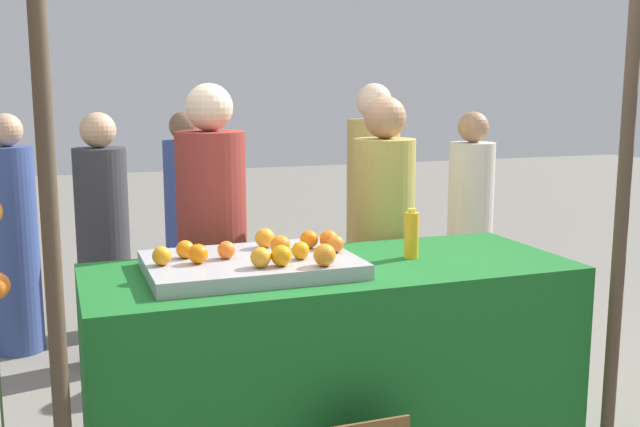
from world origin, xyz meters
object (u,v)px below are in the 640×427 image
object	(u,v)px
stall_counter	(332,368)
vendor_right	(383,261)
juice_bottle	(411,235)
vendor_left	(213,269)
orange_0	(329,239)
orange_1	(198,254)

from	to	relation	value
stall_counter	vendor_right	world-z (taller)	vendor_right
juice_bottle	vendor_left	bearing A→B (deg)	140.52
vendor_left	stall_counter	bearing A→B (deg)	-59.72
orange_0	juice_bottle	distance (m)	0.38
stall_counter	orange_1	xyz separation A→B (m)	(-0.57, -0.02, 0.56)
stall_counter	orange_0	distance (m)	0.56
stall_counter	juice_bottle	distance (m)	0.68
orange_0	vendor_left	xyz separation A→B (m)	(-0.39, 0.58, -0.23)
stall_counter	vendor_right	xyz separation A→B (m)	(0.53, 0.63, 0.29)
vendor_left	vendor_right	distance (m)	0.90
juice_bottle	vendor_left	size ratio (longest dim) A/B	0.13
juice_bottle	orange_0	bearing A→B (deg)	173.22
orange_1	orange_0	bearing A→B (deg)	8.16
orange_0	vendor_right	xyz separation A→B (m)	(0.52, 0.56, -0.26)
orange_1	vendor_left	xyz separation A→B (m)	(0.19, 0.67, -0.23)
vendor_right	stall_counter	bearing A→B (deg)	-130.00
orange_1	juice_bottle	size ratio (longest dim) A/B	0.36
stall_counter	orange_1	size ratio (longest dim) A/B	26.14
stall_counter	vendor_left	size ratio (longest dim) A/B	1.22
orange_1	juice_bottle	world-z (taller)	juice_bottle
vendor_right	vendor_left	bearing A→B (deg)	178.70
orange_1	vendor_right	world-z (taller)	vendor_right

